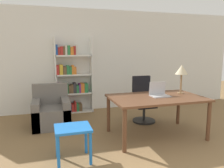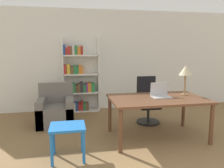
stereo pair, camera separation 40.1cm
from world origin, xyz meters
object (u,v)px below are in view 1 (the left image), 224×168
bookshelf (71,80)px  table_lamp (182,71)px  side_table_blue (73,133)px  desk (156,101)px  laptop (159,93)px  office_chair (143,102)px  armchair (51,112)px

bookshelf → table_lamp: bearing=-43.9°
side_table_blue → bookshelf: 2.63m
desk → laptop: (0.08, 0.05, 0.14)m
office_chair → bookshelf: size_ratio=0.53×
armchair → bookshelf: size_ratio=0.45×
table_lamp → side_table_blue: table_lamp is taller
office_chair → bookshelf: bearing=142.0°
table_lamp → armchair: table_lamp is taller
laptop → office_chair: office_chair is taller
table_lamp → bookshelf: 2.78m
armchair → bookshelf: bookshelf is taller
desk → bookshelf: bearing=123.4°
desk → table_lamp: (0.62, 0.16, 0.54)m
table_lamp → bookshelf: size_ratio=0.29×
desk → office_chair: (0.14, 0.90, -0.23)m
table_lamp → side_table_blue: bearing=-163.3°
table_lamp → laptop: bearing=-169.0°
office_chair → side_table_blue: bearing=-141.3°
office_chair → bookshelf: 1.95m
laptop → office_chair: (0.06, 0.84, -0.37)m
office_chair → table_lamp: bearing=-56.7°
office_chair → side_table_blue: (-1.77, -1.41, -0.03)m
laptop → armchair: size_ratio=0.39×
side_table_blue → desk: bearing=17.6°
office_chair → side_table_blue: size_ratio=1.98×
desk → side_table_blue: 1.73m
desk → office_chair: 0.94m
laptop → bookshelf: bearing=125.6°
desk → side_table_blue: desk is taller
laptop → table_lamp: table_lamp is taller
side_table_blue → table_lamp: bearing=16.7°
table_lamp → bookshelf: bearing=136.1°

